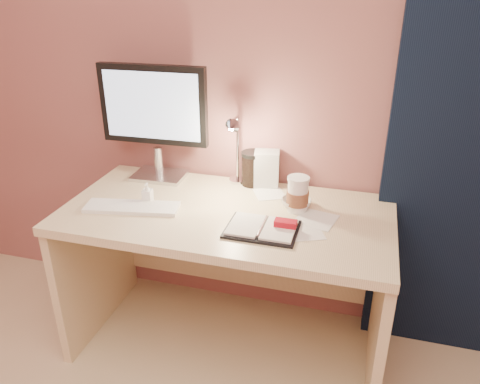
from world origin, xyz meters
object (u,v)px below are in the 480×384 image
(keyboard, at_px, (132,207))
(dark_jar, at_px, (253,170))
(lotion_bottle, at_px, (147,193))
(bowl, at_px, (296,203))
(desk_lamp, at_px, (230,145))
(planner, at_px, (264,228))
(desk, at_px, (232,247))
(coffee_cup, at_px, (298,195))
(product_box, at_px, (267,169))
(monitor, at_px, (154,112))

(keyboard, bearing_deg, dark_jar, 31.44)
(lotion_bottle, bearing_deg, bowl, 11.01)
(bowl, xyz_separation_m, desk_lamp, (-0.33, 0.11, 0.20))
(lotion_bottle, relative_size, dark_jar, 0.62)
(keyboard, relative_size, planner, 1.42)
(desk, height_order, lotion_bottle, lotion_bottle)
(coffee_cup, relative_size, desk_lamp, 0.44)
(planner, height_order, dark_jar, dark_jar)
(product_box, distance_m, desk_lamp, 0.22)
(desk, relative_size, coffee_cup, 9.16)
(lotion_bottle, distance_m, product_box, 0.56)
(desk, distance_m, desk_lamp, 0.47)
(planner, xyz_separation_m, dark_jar, (-0.15, 0.42, 0.06))
(keyboard, height_order, desk_lamp, desk_lamp)
(coffee_cup, relative_size, lotion_bottle, 1.69)
(dark_jar, height_order, product_box, product_box)
(planner, xyz_separation_m, desk_lamp, (-0.24, 0.34, 0.21))
(keyboard, xyz_separation_m, product_box, (0.50, 0.40, 0.08))
(coffee_cup, bearing_deg, planner, -114.66)
(coffee_cup, bearing_deg, desk, -177.44)
(planner, bearing_deg, lotion_bottle, 169.28)
(bowl, bearing_deg, desk_lamp, 161.33)
(product_box, bearing_deg, lotion_bottle, -155.19)
(keyboard, xyz_separation_m, bowl, (0.68, 0.20, 0.01))
(coffee_cup, distance_m, bowl, 0.06)
(desk_lamp, bearing_deg, bowl, -23.85)
(desk, xyz_separation_m, lotion_bottle, (-0.36, -0.09, 0.27))
(planner, height_order, lotion_bottle, lotion_bottle)
(keyboard, height_order, coffee_cup, coffee_cup)
(lotion_bottle, xyz_separation_m, product_box, (0.46, 0.32, 0.04))
(planner, bearing_deg, bowl, 69.29)
(monitor, height_order, bowl, monitor)
(planner, relative_size, coffee_cup, 1.84)
(planner, distance_m, dark_jar, 0.45)
(planner, bearing_deg, dark_jar, 110.50)
(product_box, xyz_separation_m, desk_lamp, (-0.15, -0.08, 0.13))
(bowl, bearing_deg, coffee_cup, -73.52)
(keyboard, height_order, lotion_bottle, lotion_bottle)
(planner, relative_size, product_box, 1.65)
(planner, relative_size, dark_jar, 1.92)
(lotion_bottle, height_order, desk_lamp, desk_lamp)
(lotion_bottle, height_order, product_box, product_box)
(monitor, xyz_separation_m, lotion_bottle, (0.07, -0.27, -0.28))
(dark_jar, bearing_deg, planner, -69.77)
(desk, xyz_separation_m, product_box, (0.11, 0.23, 0.31))
(dark_jar, relative_size, desk_lamp, 0.42)
(desk_lamp, bearing_deg, coffee_cup, -27.00)
(bowl, height_order, lotion_bottle, lotion_bottle)
(dark_jar, bearing_deg, coffee_cup, -40.21)
(dark_jar, bearing_deg, monitor, -174.79)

